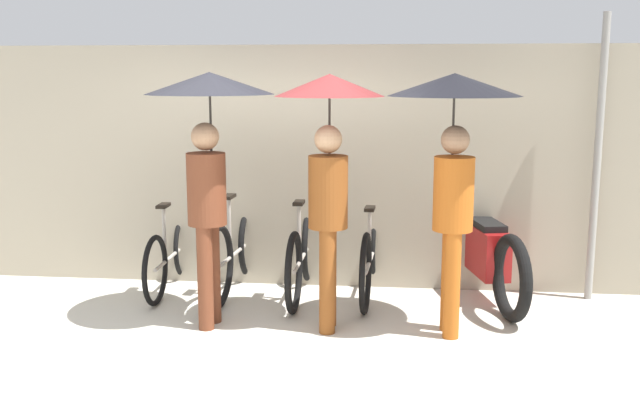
{
  "coord_description": "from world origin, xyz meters",
  "views": [
    {
      "loc": [
        1.18,
        -4.99,
        2.1
      ],
      "look_at": [
        0.54,
        1.13,
        1.0
      ],
      "focal_mm": 40.0,
      "sensor_mm": 36.0,
      "label": 1
    }
  ],
  "objects_px": {
    "pedestrian_leading": "(209,125)",
    "pedestrian_trailing": "(454,128)",
    "parked_bicycle_1": "(236,251)",
    "pedestrian_center": "(329,137)",
    "parked_bicycle_0": "(171,255)",
    "parked_bicycle_2": "(302,256)",
    "parked_bicycle_3": "(371,256)",
    "motorcycle": "(486,254)"
  },
  "relations": [
    {
      "from": "pedestrian_center",
      "to": "parked_bicycle_0",
      "type": "bearing_deg",
      "value": 150.88
    },
    {
      "from": "parked_bicycle_1",
      "to": "pedestrian_center",
      "type": "xyz_separation_m",
      "value": [
        0.98,
        -0.86,
        1.19
      ]
    },
    {
      "from": "parked_bicycle_0",
      "to": "pedestrian_center",
      "type": "height_order",
      "value": "pedestrian_center"
    },
    {
      "from": "parked_bicycle_1",
      "to": "pedestrian_trailing",
      "type": "height_order",
      "value": "pedestrian_trailing"
    },
    {
      "from": "pedestrian_trailing",
      "to": "pedestrian_center",
      "type": "bearing_deg",
      "value": 177.07
    },
    {
      "from": "parked_bicycle_2",
      "to": "motorcycle",
      "type": "height_order",
      "value": "parked_bicycle_2"
    },
    {
      "from": "parked_bicycle_3",
      "to": "pedestrian_trailing",
      "type": "height_order",
      "value": "pedestrian_trailing"
    },
    {
      "from": "motorcycle",
      "to": "pedestrian_leading",
      "type": "bearing_deg",
      "value": 99.07
    },
    {
      "from": "parked_bicycle_1",
      "to": "parked_bicycle_0",
      "type": "bearing_deg",
      "value": 94.01
    },
    {
      "from": "pedestrian_center",
      "to": "parked_bicycle_3",
      "type": "bearing_deg",
      "value": 68.85
    },
    {
      "from": "pedestrian_center",
      "to": "pedestrian_leading",
      "type": "bearing_deg",
      "value": 179.17
    },
    {
      "from": "parked_bicycle_1",
      "to": "parked_bicycle_2",
      "type": "bearing_deg",
      "value": -90.22
    },
    {
      "from": "parked_bicycle_0",
      "to": "motorcycle",
      "type": "height_order",
      "value": "parked_bicycle_0"
    },
    {
      "from": "parked_bicycle_0",
      "to": "parked_bicycle_2",
      "type": "xyz_separation_m",
      "value": [
        1.3,
        -0.06,
        0.03
      ]
    },
    {
      "from": "pedestrian_leading",
      "to": "motorcycle",
      "type": "distance_m",
      "value": 2.85
    },
    {
      "from": "motorcycle",
      "to": "parked_bicycle_1",
      "type": "bearing_deg",
      "value": 79.33
    },
    {
      "from": "pedestrian_leading",
      "to": "parked_bicycle_2",
      "type": "bearing_deg",
      "value": 56.14
    },
    {
      "from": "pedestrian_leading",
      "to": "pedestrian_trailing",
      "type": "xyz_separation_m",
      "value": [
        1.98,
        0.01,
        -0.0
      ]
    },
    {
      "from": "parked_bicycle_2",
      "to": "parked_bicycle_1",
      "type": "bearing_deg",
      "value": 85.98
    },
    {
      "from": "parked_bicycle_2",
      "to": "pedestrian_center",
      "type": "bearing_deg",
      "value": -157.08
    },
    {
      "from": "parked_bicycle_0",
      "to": "motorcycle",
      "type": "distance_m",
      "value": 3.03
    },
    {
      "from": "parked_bicycle_3",
      "to": "pedestrian_leading",
      "type": "bearing_deg",
      "value": 127.5
    },
    {
      "from": "parked_bicycle_0",
      "to": "parked_bicycle_1",
      "type": "bearing_deg",
      "value": -91.41
    },
    {
      "from": "parked_bicycle_3",
      "to": "parked_bicycle_1",
      "type": "bearing_deg",
      "value": 94.47
    },
    {
      "from": "parked_bicycle_1",
      "to": "pedestrian_leading",
      "type": "bearing_deg",
      "value": -175.89
    },
    {
      "from": "pedestrian_trailing",
      "to": "parked_bicycle_3",
      "type": "bearing_deg",
      "value": 123.8
    },
    {
      "from": "pedestrian_center",
      "to": "motorcycle",
      "type": "bearing_deg",
      "value": 32.15
    },
    {
      "from": "parked_bicycle_1",
      "to": "pedestrian_center",
      "type": "height_order",
      "value": "pedestrian_center"
    },
    {
      "from": "parked_bicycle_0",
      "to": "pedestrian_trailing",
      "type": "distance_m",
      "value": 3.06
    },
    {
      "from": "parked_bicycle_0",
      "to": "pedestrian_center",
      "type": "distance_m",
      "value": 2.22
    },
    {
      "from": "parked_bicycle_2",
      "to": "pedestrian_trailing",
      "type": "relative_size",
      "value": 0.83
    },
    {
      "from": "parked_bicycle_0",
      "to": "parked_bicycle_1",
      "type": "height_order",
      "value": "parked_bicycle_0"
    },
    {
      "from": "pedestrian_leading",
      "to": "pedestrian_center",
      "type": "relative_size",
      "value": 1.01
    },
    {
      "from": "parked_bicycle_1",
      "to": "pedestrian_trailing",
      "type": "relative_size",
      "value": 0.87
    },
    {
      "from": "parked_bicycle_1",
      "to": "parked_bicycle_3",
      "type": "bearing_deg",
      "value": -84.11
    },
    {
      "from": "parked_bicycle_0",
      "to": "motorcycle",
      "type": "bearing_deg",
      "value": -89.83
    },
    {
      "from": "pedestrian_center",
      "to": "pedestrian_trailing",
      "type": "relative_size",
      "value": 1.0
    },
    {
      "from": "parked_bicycle_0",
      "to": "pedestrian_center",
      "type": "relative_size",
      "value": 0.77
    },
    {
      "from": "parked_bicycle_2",
      "to": "pedestrian_center",
      "type": "distance_m",
      "value": 1.49
    },
    {
      "from": "parked_bicycle_2",
      "to": "pedestrian_center",
      "type": "height_order",
      "value": "pedestrian_center"
    },
    {
      "from": "pedestrian_trailing",
      "to": "motorcycle",
      "type": "bearing_deg",
      "value": 62.63
    },
    {
      "from": "parked_bicycle_0",
      "to": "parked_bicycle_3",
      "type": "xyz_separation_m",
      "value": [
        1.96,
        0.03,
        0.03
      ]
    }
  ]
}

